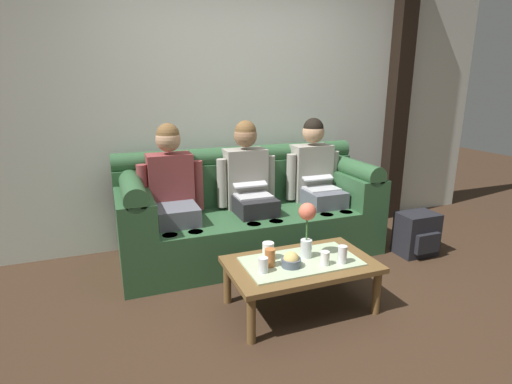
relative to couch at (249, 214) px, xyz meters
name	(u,v)px	position (x,y,z in m)	size (l,w,h in m)	color
ground_plane	(308,316)	(0.00, -1.17, -0.37)	(14.00, 14.00, 0.00)	#382619
back_wall_patterned	(230,93)	(0.00, 0.53, 1.08)	(6.00, 0.12, 2.90)	silver
timber_pillar	(398,91)	(1.91, 0.41, 1.08)	(0.20, 0.20, 2.90)	black
couch	(249,214)	(0.00, 0.00, 0.00)	(2.32, 0.88, 0.96)	#2D5633
person_left	(173,191)	(-0.69, 0.00, 0.29)	(0.56, 0.67, 1.22)	#595B66
person_middle	(249,184)	(0.00, 0.00, 0.29)	(0.56, 0.67, 1.22)	#232326
person_right	(316,178)	(0.69, 0.00, 0.29)	(0.56, 0.67, 1.22)	#595B66
coffee_table	(301,267)	(0.00, -1.04, -0.06)	(1.02, 0.60, 0.36)	brown
flower_vase	(307,224)	(0.06, -1.00, 0.24)	(0.12, 0.12, 0.40)	silver
snack_bowl	(291,261)	(-0.10, -1.10, 0.03)	(0.13, 0.13, 0.11)	#4C5666
cup_near_left	(325,258)	(0.12, -1.16, 0.04)	(0.06, 0.06, 0.10)	white
cup_near_right	(270,258)	(-0.23, -1.05, 0.05)	(0.07, 0.07, 0.12)	#B26633
cup_far_center	(263,265)	(-0.31, -1.11, 0.04)	(0.06, 0.06, 0.10)	silver
cup_far_left	(268,251)	(-0.20, -0.94, 0.05)	(0.08, 0.08, 0.12)	white
cup_far_right	(342,254)	(0.24, -1.18, 0.05)	(0.06, 0.06, 0.12)	silver
backpack_right	(417,234)	(1.43, -0.61, -0.17)	(0.35, 0.29, 0.39)	black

